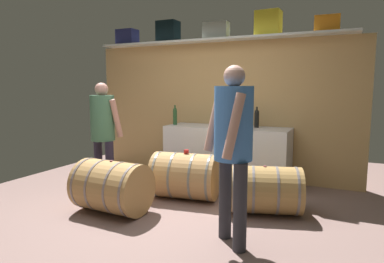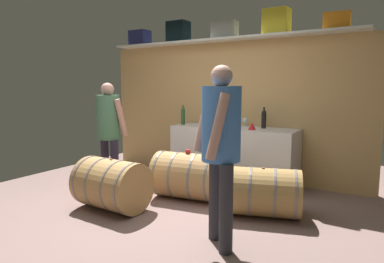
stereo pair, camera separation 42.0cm
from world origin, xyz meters
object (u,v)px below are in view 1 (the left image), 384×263
object	(u,v)px
wine_barrel_flank	(264,190)
visitor_tasting	(233,137)
toolcase_grey	(216,31)
toolcase_yellow	(268,23)
wine_barrel_near	(185,176)
tasting_cup	(186,151)
red_funnel	(246,125)
winemaker_pouring	(103,126)
toolcase_black	(168,32)
toolcase_orange	(327,24)
wine_bottle_green	(175,116)
toolcase_navy	(127,37)
wine_barrel_far	(112,187)
work_cabinet	(227,155)
wine_bottle_dark	(257,118)
wine_glass	(237,120)

from	to	relation	value
wine_barrel_flank	visitor_tasting	world-z (taller)	visitor_tasting
toolcase_grey	toolcase_yellow	world-z (taller)	toolcase_yellow
wine_barrel_near	tasting_cup	world-z (taller)	tasting_cup
red_funnel	winemaker_pouring	bearing A→B (deg)	-147.39
toolcase_yellow	toolcase_black	bearing A→B (deg)	-176.75
toolcase_grey	toolcase_orange	size ratio (longest dim) A/B	1.19
toolcase_orange	wine_bottle_green	size ratio (longest dim) A/B	1.04
wine_bottle_green	visitor_tasting	size ratio (longest dim) A/B	0.19
toolcase_navy	winemaker_pouring	bearing A→B (deg)	-67.92
toolcase_grey	wine_barrel_far	xyz separation A→B (m)	(-0.53, -2.01, -2.05)
toolcase_orange	wine_barrel_far	size ratio (longest dim) A/B	0.38
toolcase_navy	work_cabinet	world-z (taller)	toolcase_navy
wine_bottle_green	toolcase_black	bearing A→B (deg)	132.89
wine_bottle_dark	tasting_cup	world-z (taller)	wine_bottle_dark
toolcase_yellow	wine_barrel_far	distance (m)	3.20
toolcase_orange	tasting_cup	world-z (taller)	toolcase_orange
visitor_tasting	toolcase_navy	bearing A→B (deg)	5.46
tasting_cup	wine_bottle_green	bearing A→B (deg)	125.26
toolcase_grey	toolcase_yellow	distance (m)	0.82
winemaker_pouring	wine_barrel_near	bearing A→B (deg)	30.05
toolcase_yellow	tasting_cup	bearing A→B (deg)	-119.63
wine_barrel_near	visitor_tasting	size ratio (longest dim) A/B	0.55
toolcase_grey	wine_barrel_flank	bearing A→B (deg)	-49.32
winemaker_pouring	wine_bottle_dark	bearing A→B (deg)	53.49
wine_bottle_dark	tasting_cup	xyz separation A→B (m)	(-0.66, -1.07, -0.38)
wine_barrel_flank	visitor_tasting	distance (m)	1.19
wine_bottle_dark	toolcase_grey	bearing A→B (deg)	170.64
toolcase_black	work_cabinet	size ratio (longest dim) A/B	0.18
work_cabinet	red_funnel	distance (m)	0.61
wine_bottle_dark	visitor_tasting	xyz separation A→B (m)	(0.30, -2.09, 0.01)
wine_barrel_far	tasting_cup	size ratio (longest dim) A/B	12.86
work_cabinet	red_funnel	world-z (taller)	red_funnel
work_cabinet	wine_barrel_far	distance (m)	1.97
wine_bottle_dark	wine_barrel_far	size ratio (longest dim) A/B	0.36
toolcase_grey	wine_bottle_green	distance (m)	1.49
toolcase_orange	wine_glass	distance (m)	1.86
wine_barrel_near	work_cabinet	bearing A→B (deg)	68.16
wine_bottle_green	visitor_tasting	world-z (taller)	visitor_tasting
toolcase_yellow	work_cabinet	xyz separation A→B (m)	(-0.54, -0.22, -1.97)
toolcase_yellow	red_funnel	size ratio (longest dim) A/B	3.26
work_cabinet	wine_barrel_flank	bearing A→B (deg)	-51.95
wine_bottle_green	wine_barrel_far	xyz separation A→B (m)	(0.05, -1.71, -0.71)
wine_bottle_dark	wine_barrel_far	distance (m)	2.37
wine_barrel_near	visitor_tasting	xyz separation A→B (m)	(0.98, -1.02, 0.72)
wine_barrel_near	visitor_tasting	bearing A→B (deg)	-53.88
toolcase_grey	red_funnel	xyz separation A→B (m)	(0.62, -0.36, -1.43)
wine_bottle_dark	wine_barrel_flank	xyz separation A→B (m)	(0.40, -1.17, -0.73)
wine_barrel_near	tasting_cup	size ratio (longest dim) A/B	13.75
toolcase_navy	wine_glass	distance (m)	2.50
wine_glass	wine_barrel_flank	distance (m)	1.61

